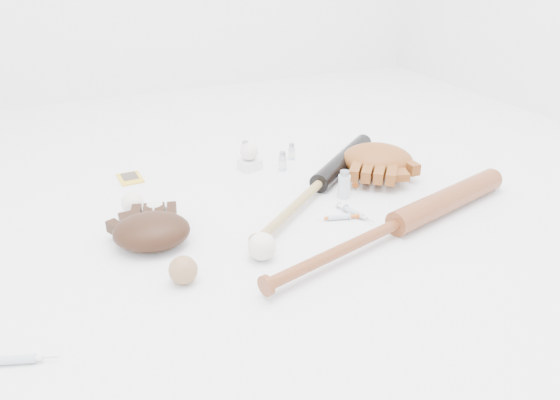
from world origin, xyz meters
name	(u,v)px	position (x,y,z in m)	size (l,w,h in m)	color
bat_dark	(320,183)	(0.22, 0.10, 0.03)	(0.86, 0.06, 0.06)	black
bat_wood	(398,223)	(0.28, -0.22, 0.03)	(0.95, 0.07, 0.07)	brown
glove_dark	(152,231)	(-0.33, 0.00, 0.04)	(0.23, 0.23, 0.08)	black
glove_tan	(377,159)	(0.46, 0.16, 0.05)	(0.28, 0.28, 0.10)	brown
trading_card	(130,178)	(-0.30, 0.45, 0.00)	(0.07, 0.10, 0.01)	gold
pedestal	(250,165)	(0.09, 0.36, 0.02)	(0.06, 0.06, 0.04)	white
baseball_on_pedestal	(249,151)	(0.09, 0.36, 0.07)	(0.06, 0.06, 0.06)	white
baseball_left	(155,212)	(-0.29, 0.12, 0.03)	(0.06, 0.06, 0.06)	white
baseball_upper	(133,203)	(-0.34, 0.20, 0.03)	(0.06, 0.06, 0.06)	white
baseball_mid	(262,246)	(-0.09, -0.18, 0.04)	(0.07, 0.07, 0.07)	white
baseball_aged	(183,270)	(-0.30, -0.20, 0.03)	(0.07, 0.07, 0.07)	#936C47
syringe_0	(16,360)	(-0.66, -0.33, 0.01)	(0.16, 0.03, 0.02)	#ADBCC6
syringe_1	(339,217)	(0.18, -0.08, 0.01)	(0.14, 0.02, 0.02)	#ADBCC6
syringe_2	(358,178)	(0.38, 0.14, 0.01)	(0.15, 0.03, 0.02)	#ADBCC6
syringe_3	(354,213)	(0.24, -0.07, 0.01)	(0.15, 0.03, 0.02)	#ADBCC6
vial_0	(245,151)	(0.10, 0.45, 0.04)	(0.03, 0.03, 0.07)	silver
vial_1	(292,151)	(0.26, 0.39, 0.03)	(0.02, 0.02, 0.06)	silver
vial_2	(283,161)	(0.19, 0.31, 0.03)	(0.03, 0.03, 0.07)	silver
vial_3	(344,184)	(0.27, 0.04, 0.04)	(0.04, 0.04, 0.09)	silver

